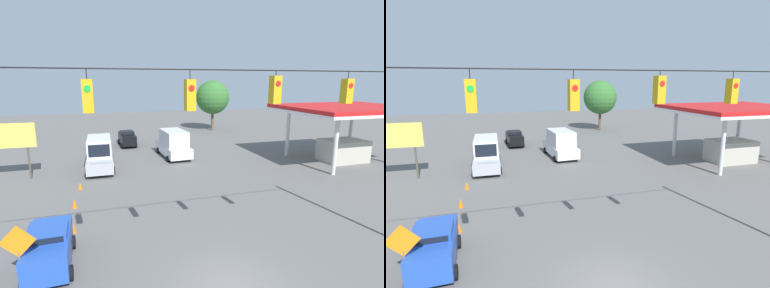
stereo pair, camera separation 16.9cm
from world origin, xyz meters
TOP-DOWN VIEW (x-y plane):
  - ground_plane at (0.00, 0.00)m, footprint 140.00×140.00m
  - overhead_signal_span at (0.03, -0.05)m, footprint 19.65×0.38m
  - box_truck_silver_withflow_far at (4.80, -18.84)m, footprint 2.50×6.88m
  - sedan_blue_parked_shoulder at (6.95, -3.52)m, footprint 2.05×3.94m
  - box_truck_white_oncoming_deep at (-2.76, -20.96)m, footprint 2.86×6.34m
  - sedan_black_withflow_deep at (1.51, -28.13)m, footprint 2.13×4.59m
  - traffic_cone_nearest at (6.35, -3.30)m, footprint 0.32×0.32m
  - traffic_cone_second at (6.26, -6.44)m, footprint 0.32×0.32m
  - traffic_cone_third at (6.44, -9.86)m, footprint 0.32×0.32m
  - traffic_cone_fourth at (6.29, -13.29)m, footprint 0.32×0.32m
  - gas_station at (-18.75, -14.21)m, footprint 12.06×9.97m
  - roadside_billboard at (12.03, -17.19)m, footprint 4.73×0.16m
  - work_zone_sign at (7.69, -1.93)m, footprint 1.27×0.06m
  - tree_horizon_left at (-13.01, -36.34)m, footprint 5.41×5.41m

SIDE VIEW (x-z plane):
  - ground_plane at x=0.00m, z-range 0.00..0.00m
  - traffic_cone_nearest at x=6.35m, z-range 0.00..0.61m
  - traffic_cone_second at x=6.26m, z-range 0.00..0.61m
  - traffic_cone_third at x=6.44m, z-range 0.00..0.61m
  - traffic_cone_fourth at x=6.29m, z-range 0.00..0.61m
  - sedan_blue_parked_shoulder at x=6.95m, z-range 0.04..1.89m
  - sedan_black_withflow_deep at x=1.51m, z-range 0.04..1.90m
  - box_truck_silver_withflow_far at x=4.80m, z-range -0.02..2.85m
  - box_truck_white_oncoming_deep at x=-2.76m, z-range -0.02..2.87m
  - work_zone_sign at x=7.69m, z-range 0.57..3.41m
  - roadside_billboard at x=12.03m, z-range 1.10..5.80m
  - gas_station at x=-18.75m, z-range 1.29..6.89m
  - tree_horizon_left at x=-13.01m, z-range 1.32..9.41m
  - overhead_signal_span at x=0.03m, z-range 1.32..10.19m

